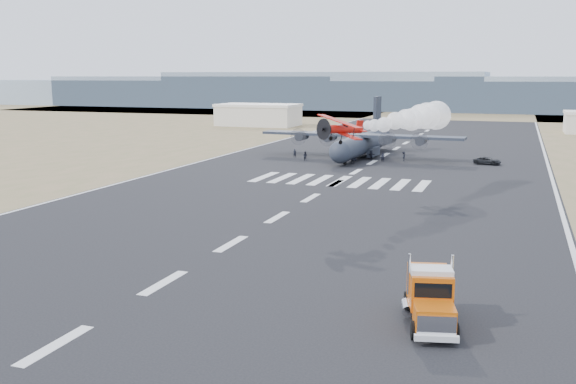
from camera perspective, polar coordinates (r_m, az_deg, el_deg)
The scene contains 21 objects.
ground at distance 49.27m, azimuth -11.00°, elevation -7.93°, with size 500.00×500.00×0.00m, color black.
scrub_far at distance 271.58m, azimuth 14.72°, elevation 6.73°, with size 500.00×80.00×0.00m, color olive.
runway_markings at distance 104.09m, azimuth 6.06°, elevation 1.81°, with size 60.00×260.00×0.01m, color silver, non-canonical shape.
ridge_seg_a at distance 371.76m, azimuth -16.56°, elevation 8.52°, with size 150.00×50.00×13.00m, color gray.
ridge_seg_b at distance 337.50m, azimuth -7.52°, elevation 8.88°, with size 150.00×50.00×15.00m, color gray.
ridge_seg_c at distance 313.14m, azimuth 3.25°, elevation 9.03°, with size 150.00×50.00×17.00m, color gray.
ridge_seg_d at distance 301.17m, azimuth 15.31°, elevation 8.26°, with size 150.00×50.00×13.00m, color gray.
hangar_left at distance 200.52m, azimuth -2.64°, elevation 6.89°, with size 24.50×14.50×6.70m.
semi_truck at distance 41.22m, azimuth 12.53°, elevation -9.02°, with size 4.21×8.27×3.63m.
aerobatic_biplane at distance 69.33m, azimuth 4.79°, elevation 5.62°, with size 6.28×5.91×2.95m.
smoke_trail at distance 87.42m, azimuth 11.82°, elevation 6.50°, with size 8.52×23.52×3.98m.
transport_aircraft at distance 123.05m, azimuth 6.66°, elevation 4.44°, with size 38.49×31.70×11.12m.
support_vehicle at distance 117.33m, azimuth 17.30°, elevation 2.67°, with size 2.14×4.64×1.29m, color black.
crew_a at distance 116.16m, azimuth 8.42°, elevation 3.07°, with size 0.65×0.53×1.78m, color black.
crew_b at distance 116.89m, azimuth 1.53°, elevation 3.22°, with size 0.84×0.52×1.73m, color black.
crew_c at distance 118.38m, azimuth 10.24°, elevation 3.14°, with size 1.12×0.52×1.73m, color black.
crew_d at distance 119.69m, azimuth 5.84°, elevation 3.29°, with size 0.91×0.47×1.55m, color black.
crew_e at distance 117.19m, azimuth 5.96°, elevation 3.20°, with size 0.88×0.54×1.80m, color black.
crew_f at distance 118.98m, azimuth 7.40°, elevation 3.26°, with size 1.62×0.52×1.74m, color black.
crew_g at distance 121.75m, azimuth 0.59°, elevation 3.47°, with size 0.59×0.48×1.62m, color black.
crew_h at distance 112.80m, azimuth 5.78°, elevation 2.92°, with size 0.87×0.54×1.79m, color black.
Camera 1 is at (24.31, -40.06, 15.24)m, focal length 40.00 mm.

